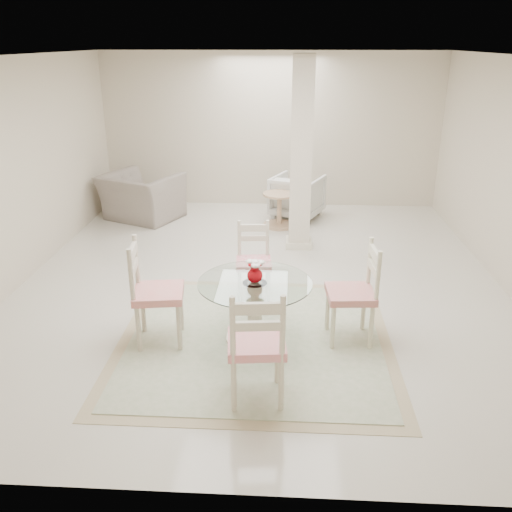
# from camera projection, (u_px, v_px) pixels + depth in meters

# --- Properties ---
(ground) EXTENTS (7.00, 7.00, 0.00)m
(ground) POSITION_uv_depth(u_px,v_px,m) (261.00, 281.00, 6.91)
(ground) COLOR beige
(ground) RESTS_ON ground
(room_shell) EXTENTS (6.02, 7.02, 2.71)m
(room_shell) POSITION_uv_depth(u_px,v_px,m) (261.00, 134.00, 6.22)
(room_shell) COLOR beige
(room_shell) RESTS_ON ground
(column) EXTENTS (0.30, 0.30, 2.70)m
(column) POSITION_uv_depth(u_px,v_px,m) (301.00, 156.00, 7.58)
(column) COLOR beige
(column) RESTS_ON ground
(area_rug) EXTENTS (2.77, 2.77, 0.02)m
(area_rug) POSITION_uv_depth(u_px,v_px,m) (255.00, 339.00, 5.55)
(area_rug) COLOR tan
(area_rug) RESTS_ON ground
(dining_table) EXTENTS (1.13, 1.13, 0.65)m
(dining_table) POSITION_uv_depth(u_px,v_px,m) (255.00, 311.00, 5.43)
(dining_table) COLOR #EDE3C3
(dining_table) RESTS_ON ground
(red_vase) EXTENTS (0.18, 0.17, 0.24)m
(red_vase) POSITION_uv_depth(u_px,v_px,m) (255.00, 271.00, 5.26)
(red_vase) COLOR #A9050E
(red_vase) RESTS_ON dining_table
(dining_chair_east) EXTENTS (0.49, 0.49, 1.15)m
(dining_chair_east) POSITION_uv_depth(u_px,v_px,m) (359.00, 286.00, 5.34)
(dining_chair_east) COLOR #EBE5C1
(dining_chair_east) RESTS_ON ground
(dining_chair_north) EXTENTS (0.44, 0.44, 1.01)m
(dining_chair_north) POSITION_uv_depth(u_px,v_px,m) (254.00, 255.00, 6.29)
(dining_chair_north) COLOR beige
(dining_chair_north) RESTS_ON ground
(dining_chair_west) EXTENTS (0.54, 0.54, 1.20)m
(dining_chair_west) POSITION_uv_depth(u_px,v_px,m) (150.00, 285.00, 5.30)
(dining_chair_west) COLOR beige
(dining_chair_west) RESTS_ON ground
(dining_chair_south) EXTENTS (0.52, 0.52, 1.18)m
(dining_chair_south) POSITION_uv_depth(u_px,v_px,m) (257.00, 339.00, 4.37)
(dining_chair_south) COLOR beige
(dining_chair_south) RESTS_ON ground
(recliner_taupe) EXTENTS (1.51, 1.44, 0.77)m
(recliner_taupe) POSITION_uv_depth(u_px,v_px,m) (142.00, 197.00, 9.17)
(recliner_taupe) COLOR gray
(recliner_taupe) RESTS_ON ground
(armchair_white) EXTENTS (1.03, 1.04, 0.73)m
(armchair_white) POSITION_uv_depth(u_px,v_px,m) (297.00, 196.00, 9.29)
(armchair_white) COLOR silver
(armchair_white) RESTS_ON ground
(side_table) EXTENTS (0.54, 0.54, 0.56)m
(side_table) POSITION_uv_depth(u_px,v_px,m) (279.00, 211.00, 8.84)
(side_table) COLOR tan
(side_table) RESTS_ON ground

